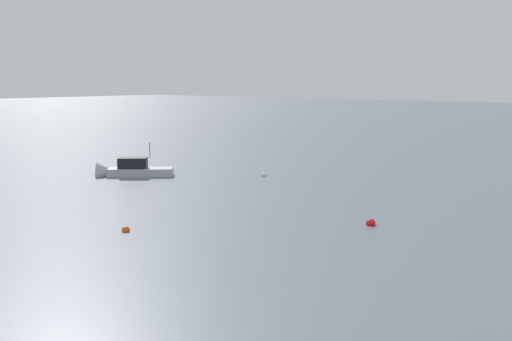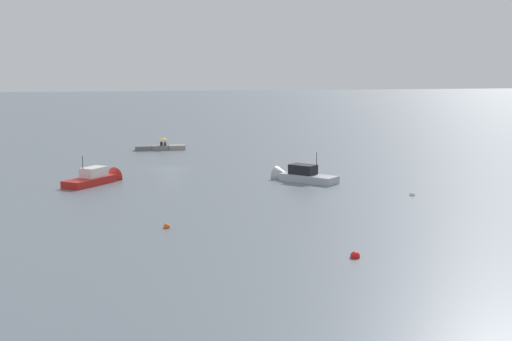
% 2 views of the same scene
% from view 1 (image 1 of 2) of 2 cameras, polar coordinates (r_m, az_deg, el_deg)
% --- Properties ---
extents(motorboat_grey_mid, '(6.94, 7.26, 4.32)m').
position_cam_1_polar(motorboat_grey_mid, '(70.12, -10.79, -0.10)').
color(motorboat_grey_mid, '#ADB2B7').
rests_on(motorboat_grey_mid, ground_plane).
extents(mooring_buoy_near, '(0.55, 0.55, 0.55)m').
position_cam_1_polar(mooring_buoy_near, '(68.82, 0.69, -0.41)').
color(mooring_buoy_near, white).
rests_on(mooring_buoy_near, ground_plane).
extents(mooring_buoy_mid, '(0.67, 0.67, 0.67)m').
position_cam_1_polar(mooring_buoy_mid, '(46.66, 9.70, -4.45)').
color(mooring_buoy_mid, red).
rests_on(mooring_buoy_mid, ground_plane).
extents(mooring_buoy_far, '(0.54, 0.54, 0.54)m').
position_cam_1_polar(mooring_buoy_far, '(44.91, -10.99, -4.99)').
color(mooring_buoy_far, '#EA5914').
rests_on(mooring_buoy_far, ground_plane).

